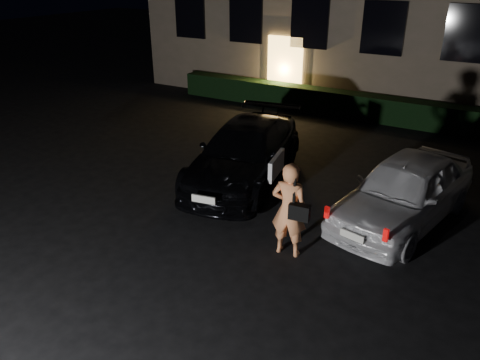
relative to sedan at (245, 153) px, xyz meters
The scene contains 5 objects.
ground 4.31m from the sedan, 72.43° to the right, with size 80.00×80.00×0.00m, color black.
hedge 6.58m from the sedan, 78.74° to the left, with size 15.00×0.70×0.85m, color black.
sedan is the anchor object (origin of this frame).
hatch 3.89m from the sedan, ahead, with size 2.52×4.39×1.41m.
man 3.43m from the sedan, 46.69° to the right, with size 0.79×0.51×1.82m.
Camera 1 is at (4.03, -5.26, 4.92)m, focal length 35.00 mm.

